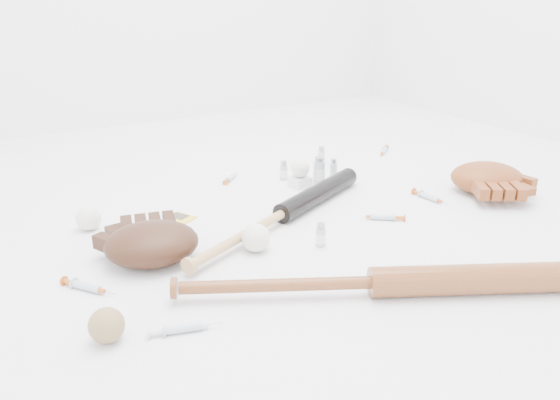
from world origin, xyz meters
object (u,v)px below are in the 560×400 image
bat_wood (375,282)px  glove_dark (152,243)px  bat_dark (283,213)px  pedestal (300,182)px

bat_wood → glove_dark: size_ratio=3.40×
bat_dark → bat_wood: bearing=-118.5°
pedestal → bat_dark: bearing=-130.9°
bat_wood → bat_dark: bearing=113.2°
glove_dark → pedestal: (0.63, 0.29, -0.03)m
bat_dark → pedestal: size_ratio=13.37×
bat_wood → pedestal: bearing=97.8°
glove_dark → pedestal: glove_dark is taller
bat_dark → glove_dark: 0.42m
glove_dark → bat_dark: bearing=18.8°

